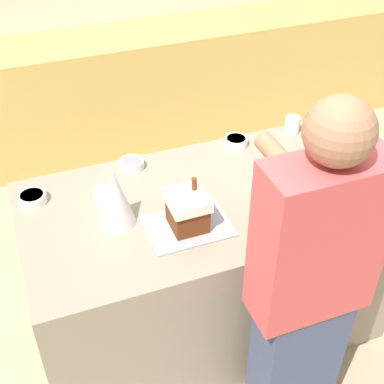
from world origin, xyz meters
The scene contains 15 objects.
ground_plane centered at (0.00, 0.00, 0.00)m, with size 12.00×12.00×0.00m, color tan.
back_cabinet_block centered at (0.00, 2.03, 0.47)m, with size 6.00×0.60×0.94m.
kitchen_island centered at (0.00, 0.00, 0.45)m, with size 1.78×0.93×0.90m.
baking_tray centered at (-0.16, -0.16, 0.91)m, with size 0.37×0.28×0.01m.
gingerbread_house centered at (-0.16, -0.16, 1.00)m, with size 0.17×0.18×0.23m.
decorative_tree centered at (-0.45, -0.02, 1.05)m, with size 0.17×0.17×0.29m.
candy_bowl_beside_tree centered at (0.32, 0.38, 0.93)m, with size 0.13×0.13×0.05m.
candy_bowl_front_corner centered at (0.81, 0.15, 0.92)m, with size 0.12×0.12×0.04m.
candy_bowl_far_right centered at (-0.78, 0.27, 0.93)m, with size 0.13×0.13×0.04m.
candy_bowl_near_tray_right centered at (-0.27, 0.37, 0.93)m, with size 0.13×0.13×0.04m.
candy_bowl_center_rear centered at (0.29, 0.02, 0.93)m, with size 0.11×0.11×0.04m.
candy_bowl_near_tray_left centered at (-0.47, 0.17, 0.93)m, with size 0.09×0.09×0.05m.
cookbook centered at (0.45, 0.09, 0.91)m, with size 0.18×0.16×0.02m.
mug centered at (0.67, 0.39, 0.95)m, with size 0.08×0.08×0.09m.
person centered at (0.14, -0.69, 0.91)m, with size 0.46×0.58×1.76m.
Camera 1 is at (-0.78, -1.84, 2.49)m, focal length 50.00 mm.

